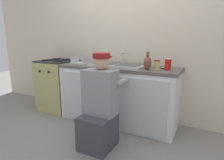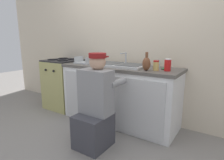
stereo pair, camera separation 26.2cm
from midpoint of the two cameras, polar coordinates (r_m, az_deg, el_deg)
The scene contains 13 objects.
ground_plane at distance 2.77m, azimuth 1.62°, elevation -14.63°, with size 12.00×12.00×0.00m, color gray.
back_wall at distance 3.04m, azimuth 8.36°, elevation 12.09°, with size 6.00×0.10×2.50m, color beige.
counter_cabinet at distance 2.85m, azimuth 4.75°, elevation -4.90°, with size 1.74×0.62×0.83m.
countertop at distance 2.76m, azimuth 5.01°, elevation 3.82°, with size 1.78×0.62×0.04m, color #5B5651.
sink_double_basin at distance 2.76m, azimuth 5.04°, elevation 4.65°, with size 0.80×0.44×0.19m.
stove_range at distance 3.55m, azimuth -12.30°, elevation -1.09°, with size 0.58×0.62×0.91m.
plumber_person at distance 2.21m, azimuth -1.76°, elevation -8.80°, with size 0.42×0.61×1.10m.
condiment_jar at distance 2.43m, azimuth 16.32°, elevation 4.24°, with size 0.07×0.07×0.13m.
cell_phone at distance 2.59m, azimuth 18.76°, elevation 3.27°, with size 0.07×0.14×0.01m.
dish_rack_tray at distance 3.07m, azimuth -6.03°, elevation 5.51°, with size 0.28×0.22×0.11m.
soda_cup_red at distance 2.44m, azimuth 19.60°, elevation 4.32°, with size 0.08×0.08×0.15m.
water_glass at distance 2.72m, azimuth 16.51°, elevation 4.74°, with size 0.06×0.06×0.10m.
vase_decorative at distance 2.39m, azimuth 13.56°, elevation 4.90°, with size 0.10×0.10×0.23m.
Camera 2 is at (1.40, -2.04, 1.26)m, focal length 30.00 mm.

